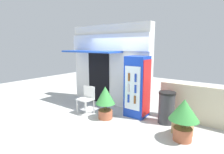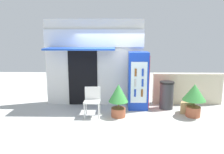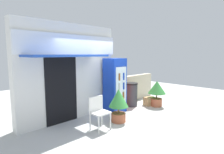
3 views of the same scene
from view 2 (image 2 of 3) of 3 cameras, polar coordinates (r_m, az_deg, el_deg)
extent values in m
plane|color=#B2B2AD|center=(6.65, -0.01, -10.75)|extent=(16.00, 16.00, 0.00)
cube|color=silver|center=(7.80, -4.47, 3.76)|extent=(3.38, 0.34, 2.97)
cube|color=white|center=(7.53, -4.72, 9.94)|extent=(3.38, 0.08, 0.59)
cube|color=#1E47B2|center=(7.21, -8.22, 7.24)|extent=(2.23, 0.85, 0.06)
cube|color=black|center=(7.75, -7.53, -0.15)|extent=(1.00, 0.03, 1.95)
cube|color=#1438B2|center=(7.34, 6.74, -0.96)|extent=(0.64, 0.57, 1.90)
cube|color=silver|center=(7.05, 6.97, -1.46)|extent=(0.51, 0.02, 1.33)
cube|color=red|center=(7.38, 9.30, -0.97)|extent=(0.02, 0.51, 1.71)
cylinder|color=#1938A5|center=(7.11, 5.98, -4.11)|extent=(0.06, 0.06, 0.24)
cylinder|color=brown|center=(7.13, 7.75, -4.11)|extent=(0.06, 0.06, 0.24)
cylinder|color=#B2B2B7|center=(7.03, 6.04, -1.50)|extent=(0.06, 0.06, 0.24)
cylinder|color=#1938A5|center=(7.05, 7.91, -1.50)|extent=(0.06, 0.06, 0.24)
cylinder|color=brown|center=(6.96, 6.13, 1.18)|extent=(0.06, 0.06, 0.24)
cylinder|color=#1938A5|center=(6.99, 7.95, 1.17)|extent=(0.06, 0.06, 0.24)
cylinder|color=silver|center=(6.60, -7.18, -8.87)|extent=(0.04, 0.04, 0.46)
cylinder|color=silver|center=(6.55, -3.50, -8.97)|extent=(0.04, 0.04, 0.46)
cylinder|color=silver|center=(6.93, -6.70, -7.87)|extent=(0.04, 0.04, 0.46)
cylinder|color=silver|center=(6.88, -3.21, -7.95)|extent=(0.04, 0.04, 0.46)
cube|color=silver|center=(6.66, -5.18, -6.38)|extent=(0.48, 0.42, 0.04)
cube|color=silver|center=(6.77, -5.02, -4.15)|extent=(0.47, 0.05, 0.40)
cylinder|color=#AD5B3D|center=(6.78, 1.65, -9.09)|extent=(0.44, 0.44, 0.27)
cylinder|color=brown|center=(6.71, 1.67, -7.19)|extent=(0.05, 0.05, 0.20)
cone|color=#388C3D|center=(6.60, 1.68, -4.14)|extent=(0.59, 0.59, 0.54)
cylinder|color=#AD5B3D|center=(7.22, 20.21, -8.37)|extent=(0.43, 0.43, 0.31)
cylinder|color=brown|center=(7.14, 20.34, -6.42)|extent=(0.05, 0.05, 0.21)
cone|color=#388C3D|center=(7.05, 20.53, -3.71)|extent=(0.69, 0.69, 0.49)
cylinder|color=#38383D|center=(7.62, 13.89, -4.78)|extent=(0.45, 0.45, 0.86)
cylinder|color=black|center=(7.51, 14.05, -1.39)|extent=(0.47, 0.47, 0.06)
cube|color=beige|center=(8.33, 18.82, -2.86)|extent=(2.42, 0.24, 1.10)
cube|color=tan|center=(7.43, 18.97, -7.64)|extent=(0.50, 0.41, 0.33)
camera|label=1|loc=(4.03, 56.88, 2.28)|focal=28.84mm
camera|label=3|loc=(4.78, -53.08, 1.60)|focal=29.22mm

